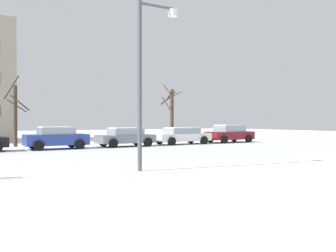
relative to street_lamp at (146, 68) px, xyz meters
The scene contains 8 objects.
ground_plane 6.35m from the street_lamp, 148.82° to the left, with size 120.00×120.00×0.00m, color white.
street_lamp is the anchor object (origin of this frame).
parked_car_blue 12.61m from the street_lamp, 91.21° to the left, with size 3.95×2.09×1.46m.
parked_car_gray 13.34m from the street_lamp, 69.15° to the left, with size 4.08×2.08×1.36m.
parked_car_white 15.80m from the street_lamp, 52.18° to the left, with size 4.59×2.07×1.34m.
parked_car_maroon 19.13m from the street_lamp, 40.41° to the left, with size 4.13×2.10×1.52m.
tree_far_left 16.18m from the street_lamp, 97.84° to the left, with size 1.65×1.67×5.18m.
tree_far_right 19.84m from the street_lamp, 55.95° to the left, with size 1.90×1.90×5.19m.
Camera 1 is at (-1.81, -14.55, 1.81)m, focal length 39.04 mm.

